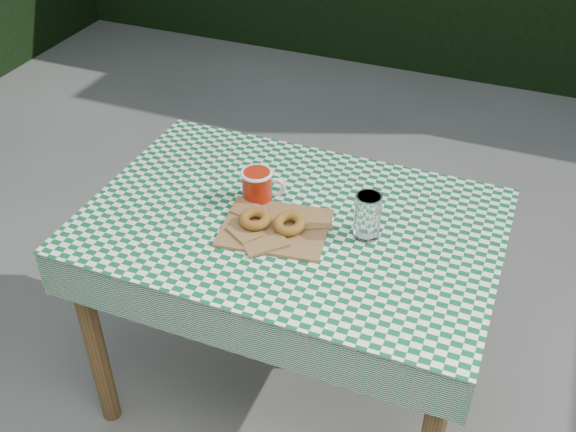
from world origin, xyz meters
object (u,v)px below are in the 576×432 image
object	(u,v)px
coffee_mug	(257,186)
drinking_glass	(367,216)
table	(291,313)
paper_bag	(275,227)

from	to	relation	value
coffee_mug	drinking_glass	distance (m)	0.35
table	coffee_mug	xyz separation A→B (m)	(-0.13, 0.05, 0.43)
paper_bag	coffee_mug	world-z (taller)	coffee_mug
table	coffee_mug	size ratio (longest dim) A/B	6.60
coffee_mug	drinking_glass	world-z (taller)	drinking_glass
table	paper_bag	distance (m)	0.39
table	drinking_glass	xyz separation A→B (m)	(0.22, 0.01, 0.45)
table	paper_bag	size ratio (longest dim) A/B	3.97
table	drinking_glass	world-z (taller)	drinking_glass
paper_bag	coffee_mug	distance (m)	0.16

